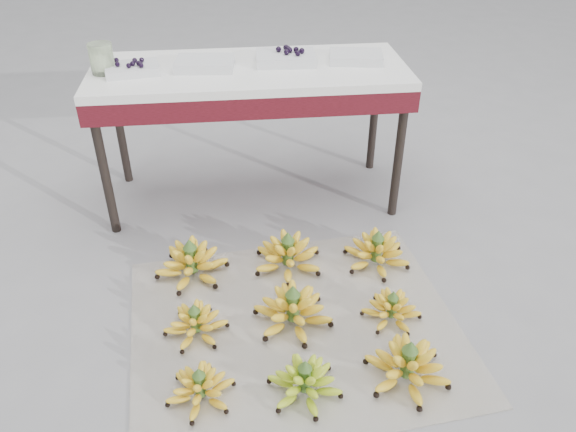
{
  "coord_description": "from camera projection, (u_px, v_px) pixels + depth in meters",
  "views": [
    {
      "loc": [
        -0.25,
        -1.59,
        1.58
      ],
      "look_at": [
        -0.04,
        0.34,
        0.27
      ],
      "focal_mm": 35.0,
      "sensor_mm": 36.0,
      "label": 1
    }
  ],
  "objects": [
    {
      "name": "bunch_front_center",
      "position": [
        305.0,
        382.0,
        1.89
      ],
      "size": [
        0.33,
        0.33,
        0.16
      ],
      "rotation": [
        0.0,
        0.0,
        0.38
      ],
      "color": "#89B424",
      "rests_on": "newspaper_mat"
    },
    {
      "name": "bunch_back_right",
      "position": [
        377.0,
        252.0,
        2.47
      ],
      "size": [
        0.33,
        0.33,
        0.18
      ],
      "rotation": [
        0.0,
        0.0,
        0.12
      ],
      "color": "yellow",
      "rests_on": "newspaper_mat"
    },
    {
      "name": "bunch_back_left",
      "position": [
        192.0,
        263.0,
        2.41
      ],
      "size": [
        0.34,
        0.34,
        0.19
      ],
      "rotation": [
        0.0,
        0.0,
        0.09
      ],
      "color": "yellow",
      "rests_on": "newspaper_mat"
    },
    {
      "name": "bunch_mid_right",
      "position": [
        392.0,
        309.0,
        2.19
      ],
      "size": [
        0.3,
        0.3,
        0.14
      ],
      "rotation": [
        0.0,
        0.0,
        0.4
      ],
      "color": "yellow",
      "rests_on": "newspaper_mat"
    },
    {
      "name": "bunch_front_left",
      "position": [
        200.0,
        388.0,
        1.88
      ],
      "size": [
        0.25,
        0.25,
        0.14
      ],
      "rotation": [
        0.0,
        0.0,
        0.06
      ],
      "color": "yellow",
      "rests_on": "newspaper_mat"
    },
    {
      "name": "tray_far_right",
      "position": [
        356.0,
        57.0,
        2.65
      ],
      "size": [
        0.27,
        0.22,
        0.04
      ],
      "color": "silver",
      "rests_on": "vendor_table"
    },
    {
      "name": "bunch_mid_center",
      "position": [
        293.0,
        310.0,
        2.16
      ],
      "size": [
        0.4,
        0.4,
        0.19
      ],
      "rotation": [
        0.0,
        0.0,
        0.4
      ],
      "color": "yellow",
      "rests_on": "newspaper_mat"
    },
    {
      "name": "ground",
      "position": [
        307.0,
        320.0,
        2.22
      ],
      "size": [
        60.0,
        60.0,
        0.0
      ],
      "primitive_type": "plane",
      "color": "gray",
      "rests_on": "ground"
    },
    {
      "name": "tray_left",
      "position": [
        205.0,
        64.0,
        2.57
      ],
      "size": [
        0.28,
        0.21,
        0.04
      ],
      "color": "silver",
      "rests_on": "vendor_table"
    },
    {
      "name": "bunch_mid_left",
      "position": [
        196.0,
        323.0,
        2.13
      ],
      "size": [
        0.28,
        0.28,
        0.15
      ],
      "rotation": [
        0.0,
        0.0,
        -0.16
      ],
      "color": "yellow",
      "rests_on": "newspaper_mat"
    },
    {
      "name": "bunch_front_right",
      "position": [
        407.0,
        366.0,
        1.94
      ],
      "size": [
        0.35,
        0.35,
        0.18
      ],
      "rotation": [
        0.0,
        0.0,
        0.19
      ],
      "color": "yellow",
      "rests_on": "newspaper_mat"
    },
    {
      "name": "newspaper_mat",
      "position": [
        295.0,
        327.0,
        2.18
      ],
      "size": [
        1.35,
        1.17,
        0.01
      ],
      "primitive_type": "cube",
      "rotation": [
        0.0,
        0.0,
        0.1
      ],
      "color": "white",
      "rests_on": "ground"
    },
    {
      "name": "vendor_table",
      "position": [
        250.0,
        83.0,
        2.64
      ],
      "size": [
        1.47,
        0.59,
        0.7
      ],
      "color": "black",
      "rests_on": "ground"
    },
    {
      "name": "glass_jar",
      "position": [
        102.0,
        58.0,
        2.49
      ],
      "size": [
        0.12,
        0.12,
        0.13
      ],
      "primitive_type": "cylinder",
      "rotation": [
        0.0,
        0.0,
        -0.14
      ],
      "color": "beige",
      "rests_on": "vendor_table"
    },
    {
      "name": "bunch_back_center",
      "position": [
        288.0,
        255.0,
        2.45
      ],
      "size": [
        0.39,
        0.39,
        0.19
      ],
      "rotation": [
        0.0,
        0.0,
        0.33
      ],
      "color": "yellow",
      "rests_on": "newspaper_mat"
    },
    {
      "name": "tray_right",
      "position": [
        286.0,
        58.0,
        2.63
      ],
      "size": [
        0.28,
        0.21,
        0.07
      ],
      "color": "silver",
      "rests_on": "vendor_table"
    },
    {
      "name": "tray_far_left",
      "position": [
        132.0,
        68.0,
        2.52
      ],
      "size": [
        0.26,
        0.21,
        0.06
      ],
      "color": "silver",
      "rests_on": "vendor_table"
    }
  ]
}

